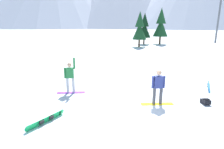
# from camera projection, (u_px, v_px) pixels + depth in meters

# --- Properties ---
(ground_plane) EXTENTS (800.00, 800.00, 0.00)m
(ground_plane) POSITION_uv_depth(u_px,v_px,m) (132.00, 108.00, 8.57)
(ground_plane) COLOR white
(snowboarder_foreground) EXTENTS (1.57, 0.46, 1.68)m
(snowboarder_foreground) POSITION_uv_depth(u_px,v_px,m) (158.00, 87.00, 8.80)
(snowboarder_foreground) COLOR yellow
(snowboarder_foreground) RESTS_ON ground_plane
(snowboarder_midground) EXTENTS (1.57, 0.48, 1.98)m
(snowboarder_midground) POSITION_uv_depth(u_px,v_px,m) (70.00, 77.00, 10.28)
(snowboarder_midground) COLOR #993FD8
(snowboarder_midground) RESTS_ON ground_plane
(loose_snowboard_near_right) EXTENTS (0.98, 1.61, 0.26)m
(loose_snowboard_near_right) POSITION_uv_depth(u_px,v_px,m) (46.00, 120.00, 7.28)
(loose_snowboard_near_right) COLOR #19B259
(loose_snowboard_near_right) RESTS_ON ground_plane
(loose_snowboard_near_left) EXTENTS (0.83, 1.75, 0.25)m
(loose_snowboard_near_left) POSITION_uv_depth(u_px,v_px,m) (209.00, 86.00, 11.26)
(loose_snowboard_near_left) COLOR #1E8CD8
(loose_snowboard_near_left) RESTS_ON ground_plane
(backpack_black) EXTENTS (0.38, 0.55, 0.31)m
(backpack_black) POSITION_uv_depth(u_px,v_px,m) (206.00, 101.00, 9.01)
(backpack_black) COLOR black
(backpack_black) RESTS_ON ground_plane
(pine_tree_twin) EXTENTS (2.81, 2.81, 6.72)m
(pine_tree_twin) POSITION_uv_depth(u_px,v_px,m) (161.00, 25.00, 35.29)
(pine_tree_twin) COLOR #472D19
(pine_tree_twin) RESTS_ON ground_plane
(pine_tree_slender) EXTENTS (2.35, 2.35, 5.79)m
(pine_tree_slender) POSITION_uv_depth(u_px,v_px,m) (140.00, 28.00, 30.84)
(pine_tree_slender) COLOR #472D19
(pine_tree_slender) RESTS_ON ground_plane
(pine_tree_tall) EXTENTS (2.47, 2.47, 5.79)m
(pine_tree_tall) POSITION_uv_depth(u_px,v_px,m) (144.00, 27.00, 35.29)
(pine_tree_tall) COLOR #472D19
(pine_tree_tall) RESTS_ON ground_plane
(ski_lift_tower) EXTENTS (3.59, 0.36, 10.18)m
(ski_lift_tower) POSITION_uv_depth(u_px,v_px,m) (219.00, 13.00, 37.20)
(ski_lift_tower) COLOR #595B60
(ski_lift_tower) RESTS_ON ground_plane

